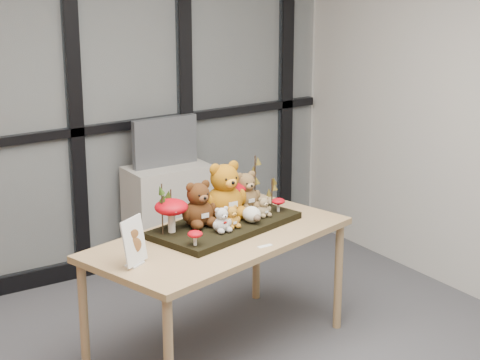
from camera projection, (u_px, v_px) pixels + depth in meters
room_shell at (203, 111)px, 3.48m from camera, size 5.00×5.00×5.00m
glass_partition at (7, 85)px, 5.54m from camera, size 4.90×0.06×2.78m
display_table at (218, 247)px, 4.90m from camera, size 1.67×1.14×0.72m
diorama_tray at (225, 225)px, 5.00m from camera, size 0.96×0.65×0.04m
bear_pooh_yellow at (224, 187)px, 5.04m from camera, size 0.33×0.32×0.36m
bear_brown_medium at (198, 201)px, 4.90m from camera, size 0.26×0.25×0.29m
bear_tan_back at (245, 189)px, 5.19m from camera, size 0.23×0.22×0.26m
bear_small_yellow at (232, 216)px, 4.88m from camera, size 0.13×0.12×0.14m
bear_white_bow at (222, 218)px, 4.82m from camera, size 0.15×0.14×0.16m
bear_beige_small at (263, 206)px, 5.08m from camera, size 0.12×0.11×0.13m
plush_cream_hedgehog at (252, 214)px, 4.98m from camera, size 0.09×0.09×0.10m
mushroom_back_left at (171, 214)px, 4.80m from camera, size 0.19×0.19×0.21m
mushroom_back_right at (231, 195)px, 5.16m from camera, size 0.18×0.18×0.20m
mushroom_front_left at (195, 237)px, 4.62m from camera, size 0.08×0.08×0.09m
mushroom_front_right at (278, 204)px, 5.17m from camera, size 0.08×0.08×0.09m
sprig_green_far_left at (162, 209)px, 4.75m from camera, size 0.05×0.05×0.29m
sprig_green_mid_left at (171, 208)px, 4.88m from camera, size 0.05×0.05×0.23m
sprig_dry_far_right at (255, 180)px, 5.28m from camera, size 0.05×0.05×0.31m
sprig_dry_mid_right at (272, 193)px, 5.24m from camera, size 0.05×0.05×0.18m
sprig_green_centre at (198, 201)px, 5.05m from camera, size 0.05×0.05×0.20m
sign_holder at (134, 244)px, 4.43m from camera, size 0.18×0.13×0.25m
label_card at (265, 246)px, 4.72m from camera, size 0.09×0.03×0.00m
cabinet at (168, 218)px, 6.20m from camera, size 0.58×0.34×0.77m
monitor at (165, 142)px, 6.06m from camera, size 0.49×0.05×0.34m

